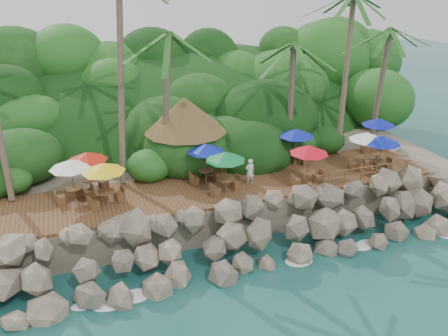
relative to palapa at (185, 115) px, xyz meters
name	(u,v)px	position (x,y,z in m)	size (l,w,h in m)	color
ground	(264,275)	(1.34, -9.51, -5.79)	(140.00, 140.00, 0.00)	#19514F
land_base	(182,149)	(1.34, 6.49, -4.74)	(32.00, 25.20, 2.10)	gray
jungle_hill	(163,133)	(1.34, 13.99, -5.79)	(44.80, 28.00, 15.40)	#143811
seawall	(249,235)	(1.34, -7.51, -4.64)	(29.00, 4.00, 2.30)	gray
terrace	(224,186)	(1.34, -3.51, -3.59)	(26.00, 5.00, 0.20)	brown
jungle_foliage	(186,165)	(1.34, 5.49, -5.79)	(44.00, 16.00, 12.00)	#143811
foam_line	(261,271)	(1.34, -9.21, -5.76)	(25.20, 0.80, 0.06)	white
palms	(230,8)	(2.73, -0.54, 6.27)	(30.54, 6.45, 13.41)	brown
palapa	(185,115)	(0.00, 0.00, 0.00)	(5.25, 5.25, 4.60)	brown
dining_clusters	(250,149)	(3.03, -3.41, -1.43)	(22.53, 5.44, 2.48)	brown
railing	(369,172)	(9.77, -5.86, -2.89)	(6.10, 0.10, 1.00)	brown
waiter	(250,172)	(2.82, -3.89, -2.69)	(0.58, 0.38, 1.60)	silver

